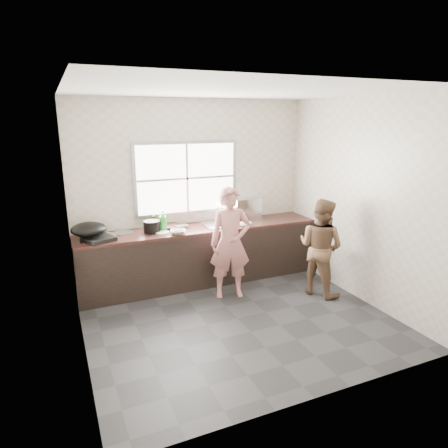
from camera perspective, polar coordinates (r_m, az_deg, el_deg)
name	(u,v)px	position (r m, az deg, el deg)	size (l,w,h in m)	color
floor	(237,319)	(5.11, 1.93, -13.38)	(3.60, 3.20, 0.01)	#28282B
ceiling	(240,90)	(4.51, 2.25, 18.56)	(3.60, 3.20, 0.01)	silver
wall_back	(193,191)	(6.08, -4.48, 4.76)	(3.60, 0.01, 2.70)	beige
wall_left	(73,230)	(4.20, -20.75, -0.80)	(0.01, 3.20, 2.70)	silver
wall_right	(360,201)	(5.63, 18.92, 3.17)	(0.01, 3.20, 2.70)	beige
wall_front	(325,255)	(3.31, 14.19, -4.35)	(3.60, 0.01, 2.70)	beige
cabinet	(201,256)	(6.03, -3.31, -4.54)	(3.60, 0.62, 0.82)	black
countertop	(201,228)	(5.91, -3.37, -0.61)	(3.60, 0.64, 0.04)	#341A15
sink	(222,224)	(6.02, -0.25, -0.02)	(0.55, 0.45, 0.02)	silver
faucet	(217,212)	(6.17, -0.99, 1.72)	(0.02, 0.02, 0.30)	silver
window_frame	(187,178)	(6.01, -5.37, 6.54)	(1.60, 0.05, 1.10)	#9EA0A5
window_glazing	(187,178)	(5.98, -5.30, 6.51)	(1.50, 0.01, 1.00)	white
woman	(230,246)	(5.45, 0.91, -3.22)	(0.53, 0.35, 1.44)	tan
person_side	(320,247)	(5.71, 13.62, -3.21)	(0.66, 0.52, 1.37)	brown
cutting_board	(169,226)	(5.92, -7.82, -0.32)	(0.35, 0.35, 0.04)	black
cleaver	(182,225)	(5.84, -6.00, -0.21)	(0.20, 0.10, 0.01)	silver
bowl_mince	(178,232)	(5.58, -6.55, -1.11)	(0.22, 0.22, 0.05)	silver
bowl_crabs	(232,222)	(6.06, 1.14, 0.33)	(0.20, 0.20, 0.06)	silver
bowl_held	(246,224)	(5.95, 3.11, 0.05)	(0.21, 0.21, 0.07)	white
black_pot	(152,227)	(5.69, -10.28, -0.36)	(0.23, 0.23, 0.17)	black
plate_food	(162,232)	(5.64, -8.80, -1.21)	(0.19, 0.19, 0.02)	white
bottle_green	(163,221)	(5.73, -8.71, 0.47)	(0.11, 0.11, 0.29)	green
bottle_brown_tall	(157,221)	(5.92, -9.49, 0.40)	(0.08, 0.09, 0.19)	#442C11
bottle_brown_short	(154,222)	(5.91, -10.01, 0.25)	(0.13, 0.13, 0.17)	#422210
glass_jar	(148,229)	(5.70, -10.85, -0.64)	(0.08, 0.08, 0.11)	silver
burner	(99,239)	(5.47, -17.46, -2.04)	(0.35, 0.35, 0.05)	black
wok	(89,229)	(5.52, -18.78, -0.70)	(0.46, 0.46, 0.17)	black
dish_rack	(245,208)	(6.39, 3.04, 2.31)	(0.44, 0.31, 0.33)	silver
pot_lid_left	(108,235)	(5.69, -16.25, -1.53)	(0.26, 0.26, 0.01)	silver
pot_lid_right	(124,233)	(5.75, -14.14, -1.20)	(0.28, 0.28, 0.01)	#A3A6AA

